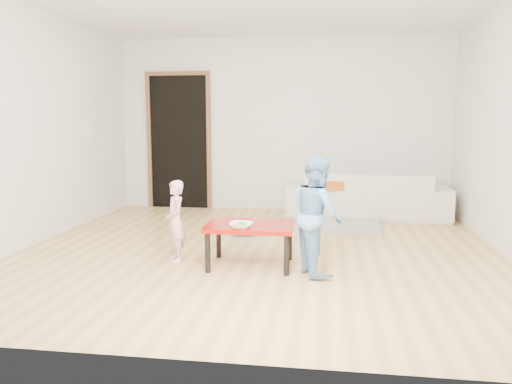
% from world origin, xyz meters
% --- Properties ---
extents(floor, '(5.00, 5.00, 0.01)m').
position_xyz_m(floor, '(0.00, 0.00, 0.00)').
color(floor, tan).
rests_on(floor, ground).
extents(back_wall, '(5.00, 0.02, 2.60)m').
position_xyz_m(back_wall, '(0.00, 2.50, 1.30)').
color(back_wall, silver).
rests_on(back_wall, floor).
extents(left_wall, '(0.02, 5.00, 2.60)m').
position_xyz_m(left_wall, '(-2.50, 0.00, 1.30)').
color(left_wall, silver).
rests_on(left_wall, floor).
extents(doorway, '(1.02, 0.08, 2.11)m').
position_xyz_m(doorway, '(-1.60, 2.48, 1.02)').
color(doorway, brown).
rests_on(doorway, back_wall).
extents(sofa, '(2.26, 0.97, 0.65)m').
position_xyz_m(sofa, '(1.27, 2.05, 0.32)').
color(sofa, silver).
rests_on(sofa, floor).
extents(cushion, '(0.55, 0.51, 0.13)m').
position_xyz_m(cushion, '(0.83, 1.82, 0.49)').
color(cushion, '#D35917').
rests_on(cushion, sofa).
extents(red_table, '(0.82, 0.63, 0.40)m').
position_xyz_m(red_table, '(0.00, -0.59, 0.20)').
color(red_table, '#9C0F08').
rests_on(red_table, floor).
extents(bowl, '(0.21, 0.21, 0.05)m').
position_xyz_m(bowl, '(-0.05, -0.80, 0.43)').
color(bowl, white).
rests_on(bowl, red_table).
extents(broccoli, '(0.12, 0.12, 0.06)m').
position_xyz_m(broccoli, '(-0.05, -0.80, 0.43)').
color(broccoli, '#2D5919').
rests_on(broccoli, red_table).
extents(child_pink, '(0.31, 0.34, 0.79)m').
position_xyz_m(child_pink, '(-0.74, -0.52, 0.40)').
color(child_pink, pink).
rests_on(child_pink, floor).
extents(child_blue, '(0.57, 0.63, 1.06)m').
position_xyz_m(child_blue, '(0.62, -0.73, 0.53)').
color(child_blue, '#5A8CD2').
rests_on(child_blue, floor).
extents(basin, '(0.38, 0.38, 0.12)m').
position_xyz_m(basin, '(-0.28, 0.70, 0.06)').
color(basin, '#2F64B2').
rests_on(basin, floor).
extents(blanket, '(1.28, 1.09, 0.06)m').
position_xyz_m(blanket, '(0.78, 1.37, 0.03)').
color(blanket, '#B7AEA1').
rests_on(blanket, floor).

